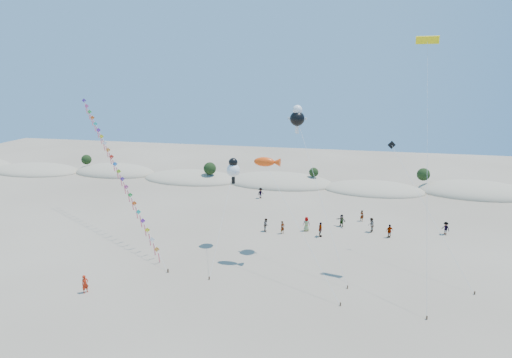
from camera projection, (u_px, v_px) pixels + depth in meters
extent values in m
plane|color=#82705A|center=(183.00, 336.00, 32.03)|extent=(160.00, 160.00, 0.00)
ellipsoid|color=tan|center=(36.00, 171.00, 83.61)|extent=(18.00, 9.90, 2.80)
ellipsoid|color=black|center=(35.00, 167.00, 83.42)|extent=(14.40, 6.48, 0.72)
ellipsoid|color=tan|center=(115.00, 173.00, 82.07)|extent=(16.00, 8.80, 3.60)
ellipsoid|color=black|center=(115.00, 168.00, 81.83)|extent=(12.80, 5.76, 0.64)
ellipsoid|color=tan|center=(191.00, 179.00, 77.50)|extent=(17.60, 9.68, 3.00)
ellipsoid|color=black|center=(191.00, 175.00, 77.30)|extent=(14.08, 6.34, 0.70)
ellipsoid|color=tan|center=(279.00, 183.00, 74.92)|extent=(19.00, 10.45, 3.40)
ellipsoid|color=black|center=(279.00, 178.00, 74.69)|extent=(15.20, 6.84, 0.76)
ellipsoid|color=tan|center=(374.00, 191.00, 70.35)|extent=(16.40, 9.02, 2.80)
ellipsoid|color=black|center=(374.00, 186.00, 70.16)|extent=(13.12, 5.90, 0.66)
ellipsoid|color=tan|center=(475.00, 193.00, 68.81)|extent=(18.00, 9.90, 3.80)
ellipsoid|color=black|center=(476.00, 187.00, 68.55)|extent=(14.40, 6.48, 0.72)
sphere|color=black|center=(86.00, 160.00, 82.89)|extent=(1.90, 1.90, 1.90)
sphere|color=black|center=(210.00, 168.00, 74.94)|extent=(2.20, 2.20, 2.20)
sphere|color=black|center=(314.00, 172.00, 73.24)|extent=(1.60, 1.60, 1.60)
sphere|color=black|center=(423.00, 174.00, 70.87)|extent=(2.10, 2.10, 2.10)
cube|color=#3F2D1E|center=(168.00, 271.00, 42.01)|extent=(0.12, 0.12, 0.35)
cylinder|color=silver|center=(119.00, 172.00, 50.40)|extent=(19.14, 17.57, 15.23)
cube|color=orange|center=(157.00, 249.00, 43.72)|extent=(1.08, 0.43, 1.14)
cube|color=#FF6B7D|center=(159.00, 259.00, 44.00)|extent=(0.19, 0.45, 1.55)
cube|color=white|center=(152.00, 239.00, 44.47)|extent=(1.08, 0.43, 1.14)
cube|color=#FF6B7D|center=(154.00, 249.00, 44.76)|extent=(0.19, 0.45, 1.55)
cube|color=yellow|center=(147.00, 230.00, 45.22)|extent=(1.08, 0.43, 1.14)
cube|color=#FF6B7D|center=(150.00, 240.00, 45.51)|extent=(0.19, 0.45, 1.55)
cube|color=purple|center=(143.00, 221.00, 45.97)|extent=(1.08, 0.43, 1.14)
cube|color=#FF6B7D|center=(145.00, 230.00, 46.26)|extent=(0.19, 0.45, 1.55)
cube|color=#1AC5A8|center=(138.00, 212.00, 46.72)|extent=(1.08, 0.43, 1.14)
cube|color=#FF6B7D|center=(141.00, 221.00, 47.01)|extent=(0.19, 0.45, 1.55)
cube|color=#FF5715|center=(134.00, 203.00, 47.47)|extent=(1.08, 0.43, 1.14)
cube|color=#FF6B7D|center=(137.00, 213.00, 47.76)|extent=(0.19, 0.45, 1.55)
cube|color=green|center=(130.00, 195.00, 48.23)|extent=(1.08, 0.43, 1.14)
cube|color=#FF6B7D|center=(133.00, 204.00, 48.51)|extent=(0.19, 0.45, 1.55)
cube|color=#DB4587|center=(126.00, 187.00, 48.98)|extent=(1.08, 0.43, 1.14)
cube|color=#FF6B7D|center=(129.00, 196.00, 49.26)|extent=(0.19, 0.45, 1.55)
cube|color=#572698|center=(122.00, 179.00, 49.73)|extent=(1.08, 0.43, 1.14)
cube|color=#FF6B7D|center=(125.00, 188.00, 50.01)|extent=(0.19, 0.45, 1.55)
cube|color=#97D819|center=(119.00, 171.00, 50.48)|extent=(1.08, 0.43, 1.14)
cube|color=#FF6B7D|center=(121.00, 180.00, 50.77)|extent=(0.19, 0.45, 1.55)
cube|color=blue|center=(115.00, 164.00, 51.23)|extent=(1.08, 0.43, 1.14)
cube|color=#FF6B7D|center=(117.00, 173.00, 51.52)|extent=(0.19, 0.45, 1.55)
cube|color=red|center=(112.00, 157.00, 51.98)|extent=(1.08, 0.43, 1.14)
cube|color=#FF6B7D|center=(114.00, 166.00, 52.27)|extent=(0.19, 0.45, 1.55)
cube|color=orange|center=(108.00, 150.00, 52.73)|extent=(1.08, 0.43, 1.14)
cube|color=#FF6B7D|center=(110.00, 159.00, 53.02)|extent=(0.19, 0.45, 1.55)
cube|color=white|center=(105.00, 143.00, 53.48)|extent=(1.08, 0.43, 1.14)
cube|color=#FF6B7D|center=(107.00, 152.00, 53.77)|extent=(0.19, 0.45, 1.55)
cube|color=yellow|center=(102.00, 136.00, 54.24)|extent=(1.08, 0.43, 1.14)
cube|color=#FF6B7D|center=(104.00, 145.00, 54.52)|extent=(0.19, 0.45, 1.55)
cube|color=purple|center=(98.00, 130.00, 54.99)|extent=(1.08, 0.43, 1.14)
cube|color=#FF6B7D|center=(101.00, 139.00, 55.27)|extent=(0.19, 0.45, 1.55)
cube|color=#1AC5A8|center=(95.00, 124.00, 55.74)|extent=(1.08, 0.43, 1.14)
cube|color=#FF6B7D|center=(98.00, 132.00, 56.02)|extent=(0.19, 0.45, 1.55)
cube|color=#FF5715|center=(92.00, 118.00, 56.49)|extent=(1.08, 0.43, 1.14)
cube|color=#FF6B7D|center=(95.00, 126.00, 56.77)|extent=(0.19, 0.45, 1.55)
cube|color=green|center=(90.00, 112.00, 57.24)|extent=(1.08, 0.43, 1.14)
cube|color=#FF6B7D|center=(92.00, 120.00, 57.53)|extent=(0.19, 0.45, 1.55)
cube|color=#DB4587|center=(87.00, 106.00, 57.99)|extent=(1.08, 0.43, 1.14)
cube|color=#FF6B7D|center=(89.00, 114.00, 58.28)|extent=(0.19, 0.45, 1.55)
cube|color=#572698|center=(84.00, 100.00, 58.74)|extent=(1.08, 0.43, 1.14)
cube|color=#FF6B7D|center=(86.00, 109.00, 59.03)|extent=(0.19, 0.45, 1.55)
cube|color=#3F2D1E|center=(340.00, 304.00, 36.09)|extent=(0.10, 0.10, 0.30)
cylinder|color=silver|center=(299.00, 228.00, 39.27)|extent=(8.13, 7.70, 10.49)
ellipsoid|color=#FF480D|center=(264.00, 162.00, 42.42)|extent=(2.12, 0.93, 0.93)
cone|color=#FF480D|center=(276.00, 162.00, 42.18)|extent=(0.85, 0.85, 0.85)
cube|color=#3F2D1E|center=(209.00, 278.00, 40.59)|extent=(0.10, 0.10, 0.30)
cylinder|color=silver|center=(222.00, 221.00, 43.78)|extent=(0.10, 8.97, 8.65)
sphere|color=white|center=(233.00, 170.00, 46.94)|extent=(1.47, 1.47, 1.47)
sphere|color=black|center=(233.00, 162.00, 46.72)|extent=(0.98, 0.98, 0.98)
cube|color=black|center=(233.00, 180.00, 47.22)|extent=(0.35, 0.18, 0.80)
cube|color=#3F2D1E|center=(348.00, 287.00, 38.94)|extent=(0.10, 0.10, 0.30)
cylinder|color=silver|center=(321.00, 198.00, 41.67)|extent=(5.95, 8.26, 14.42)
sphere|color=black|center=(297.00, 119.00, 44.37)|extent=(1.54, 1.54, 1.54)
sphere|color=white|center=(297.00, 110.00, 44.14)|extent=(1.00, 1.00, 1.00)
cube|color=white|center=(297.00, 130.00, 44.66)|extent=(0.35, 0.18, 0.80)
cube|color=white|center=(291.00, 119.00, 44.51)|extent=(0.60, 0.15, 0.25)
cube|color=white|center=(304.00, 119.00, 44.23)|extent=(0.60, 0.15, 0.25)
cube|color=#3F2D1E|center=(427.00, 318.00, 34.13)|extent=(0.10, 0.10, 0.30)
cylinder|color=silver|center=(427.00, 172.00, 36.08)|extent=(0.46, 9.75, 21.92)
cube|color=yellow|center=(428.00, 40.00, 38.00)|extent=(2.01, 0.82, 0.71)
cube|color=black|center=(427.00, 40.00, 38.01)|extent=(1.94, 0.51, 0.19)
cube|color=#3F2D1E|center=(475.00, 293.00, 37.90)|extent=(0.10, 0.10, 0.30)
cylinder|color=silver|center=(429.00, 213.00, 41.73)|extent=(7.14, 9.56, 11.58)
cube|color=black|center=(392.00, 145.00, 45.52)|extent=(0.89, 0.26, 0.91)
imported|color=#B2240E|center=(85.00, 284.00, 38.08)|extent=(0.65, 0.72, 1.66)
imported|color=slate|center=(266.00, 225.00, 52.55)|extent=(0.75, 0.89, 1.65)
imported|color=slate|center=(306.00, 224.00, 52.62)|extent=(0.98, 0.75, 1.79)
imported|color=slate|center=(282.00, 227.00, 51.79)|extent=(0.66, 0.69, 1.59)
imported|color=slate|center=(341.00, 220.00, 54.16)|extent=(1.44, 1.25, 1.57)
imported|color=slate|center=(320.00, 229.00, 50.82)|extent=(0.55, 1.09, 1.80)
imported|color=slate|center=(362.00, 216.00, 56.08)|extent=(0.65, 0.62, 1.49)
imported|color=slate|center=(371.00, 225.00, 52.24)|extent=(0.83, 0.98, 1.81)
imported|color=slate|center=(390.00, 231.00, 50.55)|extent=(1.04, 0.79, 1.64)
imported|color=slate|center=(446.00, 228.00, 51.54)|extent=(1.12, 1.15, 1.58)
imported|color=slate|center=(261.00, 193.00, 65.97)|extent=(1.16, 1.21, 1.65)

